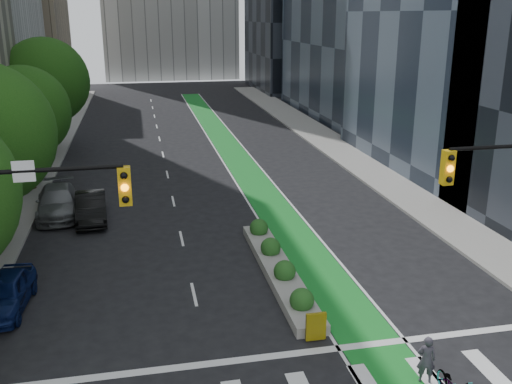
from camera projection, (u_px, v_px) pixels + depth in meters
name	position (u px, v px, depth m)	size (l,w,h in m)	color
ground	(296.00, 377.00, 17.45)	(160.00, 160.00, 0.00)	black
sidewalk_left	(28.00, 177.00, 38.48)	(3.60, 90.00, 0.15)	gray
sidewalk_right	(357.00, 160.00, 43.08)	(3.60, 90.00, 0.15)	gray
bike_lane_paint	(232.00, 151.00, 46.06)	(2.20, 70.00, 0.01)	#177F27
tree_midfar	(24.00, 112.00, 34.38)	(5.60, 5.60, 7.76)	black
tree_far	(46.00, 81.00, 43.50)	(6.60, 6.60, 9.00)	black
median_planter	(278.00, 267.00, 24.15)	(1.20, 10.26, 1.10)	gray
cyclist	(426.00, 359.00, 16.99)	(0.56, 0.37, 1.54)	#3B3742
parked_car_left_near	(5.00, 293.00, 21.22)	(1.64, 4.08, 1.39)	#0D1B50
parked_car_left_mid	(91.00, 207.00, 30.45)	(1.56, 4.47, 1.47)	black
parked_car_left_far	(57.00, 202.00, 31.27)	(2.14, 5.28, 1.53)	slate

